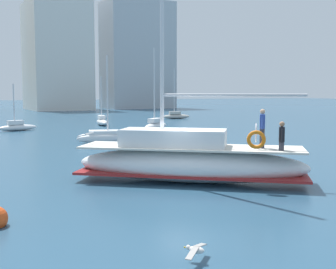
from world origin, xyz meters
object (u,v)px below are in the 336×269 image
moored_sloop_near (104,135)px  moored_cutter_right (102,121)px  main_sailboat (189,160)px  moored_cutter_left (176,115)px  seagull (196,250)px  moored_catamaran (17,126)px  moored_ketch_distant (156,125)px

moored_sloop_near → moored_cutter_right: moored_sloop_near is taller
moored_cutter_right → main_sailboat: bearing=-102.5°
main_sailboat → moored_cutter_left: bearing=61.9°
moored_cutter_right → seagull: (-11.00, -38.32, -0.18)m
moored_sloop_near → moored_catamaran: moored_sloop_near is taller
moored_sloop_near → moored_cutter_right: 16.56m
moored_sloop_near → seagull: moored_sloop_near is taller
main_sailboat → seagull: 8.47m
moored_ketch_distant → main_sailboat: bearing=-112.9°
moored_ketch_distant → seagull: 32.71m
main_sailboat → moored_sloop_near: (1.62, 15.25, -0.41)m
moored_catamaran → moored_sloop_near: bearing=-71.1°
moored_catamaran → moored_cutter_left: 24.45m
moored_sloop_near → moored_ketch_distant: bearing=42.4°
moored_catamaran → moored_cutter_right: 10.04m
moored_catamaran → moored_cutter_left: bearing=22.2°
moored_sloop_near → moored_catamaran: 13.47m
moored_cutter_left → moored_cutter_right: bearing=-154.3°
moored_cutter_left → main_sailboat: bearing=-118.1°
main_sailboat → moored_cutter_left: (19.89, 37.24, -0.43)m
moored_ketch_distant → seagull: (-13.61, -29.75, -0.26)m
moored_sloop_near → moored_cutter_right: (5.22, 15.71, -0.04)m
moored_cutter_left → moored_cutter_right: 14.48m
main_sailboat → moored_catamaran: bearing=95.6°
seagull → moored_cutter_right: bearing=74.0°
moored_cutter_left → moored_sloop_near: bearing=-129.7°
moored_cutter_right → moored_ketch_distant: (2.60, -8.57, 0.08)m
main_sailboat → moored_cutter_right: bearing=77.5°
moored_catamaran → moored_cutter_right: size_ratio=0.83×
moored_ketch_distant → seagull: size_ratio=8.99×
main_sailboat → seagull: bearing=-119.5°
seagull → main_sailboat: bearing=60.5°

